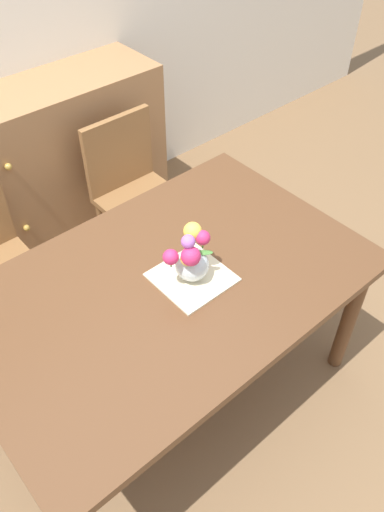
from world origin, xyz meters
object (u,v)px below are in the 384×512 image
(dining_table, at_px, (169,296))
(dresser, at_px, (49,170))
(chair_right, at_px, (133,187))
(flower_vase, at_px, (191,258))

(dining_table, relative_size, dresser, 1.14)
(chair_right, bearing_deg, dresser, -60.99)
(flower_vase, bearing_deg, chair_right, 68.37)
(dining_table, xyz_separation_m, flower_vase, (0.08, -0.05, 0.20))
(dining_table, relative_size, chair_right, 1.77)
(dining_table, xyz_separation_m, dresser, (0.18, 1.33, -0.17))
(dining_table, xyz_separation_m, chair_right, (0.44, 0.86, -0.15))
(dining_table, distance_m, flower_vase, 0.22)
(chair_right, distance_m, flower_vase, 1.04)
(flower_vase, bearing_deg, dining_table, 148.07)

